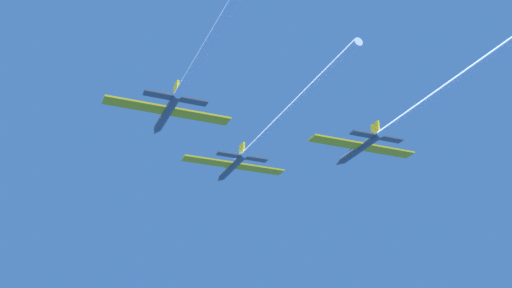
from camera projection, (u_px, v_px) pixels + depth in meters
jet_lead at (261, 138)px, 76.92m from camera, size 15.05×41.19×2.49m
jet_left_wing at (194, 68)px, 61.30m from camera, size 15.05×41.56×2.49m
jet_right_wing at (407, 115)px, 70.20m from camera, size 15.05×40.43×2.49m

